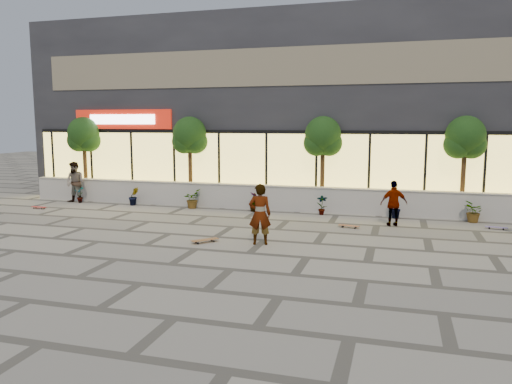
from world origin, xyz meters
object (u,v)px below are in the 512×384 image
(tree_west, at_px, (84,136))
(tree_east, at_px, (465,140))
(skateboard_left, at_px, (39,207))
(tree_mideast, at_px, (323,139))
(skater_right_near, at_px, (394,203))
(skater_center, at_px, (260,214))
(skater_left, at_px, (75,182))
(tree_midwest, at_px, (190,137))
(skateboard_center, at_px, (205,240))
(skateboard_right_far, at_px, (496,227))
(skateboard_right_near, at_px, (349,226))

(tree_west, distance_m, tree_east, 17.00)
(skateboard_left, bearing_deg, tree_mideast, 19.30)
(tree_mideast, distance_m, skater_right_near, 4.56)
(skater_center, relative_size, skater_left, 0.98)
(skater_left, bearing_deg, skater_center, -24.13)
(tree_midwest, distance_m, skateboard_center, 8.24)
(skater_left, height_order, skateboard_left, skater_left)
(tree_mideast, relative_size, tree_east, 1.00)
(tree_midwest, bearing_deg, skateboard_left, -150.49)
(tree_east, relative_size, skateboard_right_far, 5.37)
(skater_left, bearing_deg, skater_right_near, -2.38)
(tree_west, relative_size, skateboard_center, 5.02)
(skater_right_near, distance_m, skateboard_right_far, 3.54)
(skater_left, xyz_separation_m, skateboard_right_far, (17.48, -0.90, -0.87))
(tree_west, bearing_deg, skateboard_center, -37.57)
(skater_right_near, height_order, skateboard_right_far, skater_right_near)
(skater_center, xyz_separation_m, skater_left, (-10.22, 5.21, 0.02))
(skater_right_near, bearing_deg, skater_center, 29.21)
(skater_right_near, bearing_deg, skateboard_left, -14.48)
(tree_mideast, xyz_separation_m, skateboard_right_near, (1.49, -3.47, -2.91))
(skateboard_right_far, bearing_deg, skater_right_near, -165.43)
(tree_west, bearing_deg, skater_right_near, -10.57)
(tree_east, xyz_separation_m, skateboard_right_near, (-4.01, -3.47, -2.91))
(tree_mideast, distance_m, skater_left, 11.36)
(skater_left, height_order, skateboard_right_far, skater_left)
(skater_left, bearing_deg, tree_east, 7.73)
(tree_west, height_order, skater_left, tree_west)
(skater_center, xyz_separation_m, skateboard_center, (-1.67, -0.28, -0.84))
(tree_west, distance_m, tree_mideast, 11.50)
(tree_west, height_order, skater_right_near, tree_west)
(tree_west, distance_m, skater_right_near, 14.87)
(tree_west, relative_size, skater_left, 2.08)
(tree_east, distance_m, skater_right_near, 4.29)
(tree_mideast, distance_m, skateboard_right_near, 4.76)
(tree_midwest, bearing_deg, skateboard_center, -63.34)
(skater_center, bearing_deg, skater_left, -41.61)
(skater_right_near, relative_size, skateboard_left, 2.29)
(tree_mideast, distance_m, skateboard_left, 12.42)
(skater_left, distance_m, skateboard_right_far, 17.53)
(skateboard_left, distance_m, skateboard_right_near, 13.13)
(skater_center, distance_m, skateboard_center, 1.89)
(tree_west, relative_size, skater_center, 2.12)
(skateboard_right_far, bearing_deg, tree_midwest, 177.46)
(skateboard_left, bearing_deg, skater_center, -13.65)
(skateboard_center, bearing_deg, skateboard_left, 111.17)
(skater_center, distance_m, skateboard_right_near, 4.02)
(tree_midwest, xyz_separation_m, skater_left, (-5.08, -1.40, -2.04))
(tree_west, distance_m, skateboard_right_near, 13.75)
(tree_midwest, bearing_deg, skater_left, -164.61)
(tree_midwest, relative_size, skateboard_center, 5.02)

